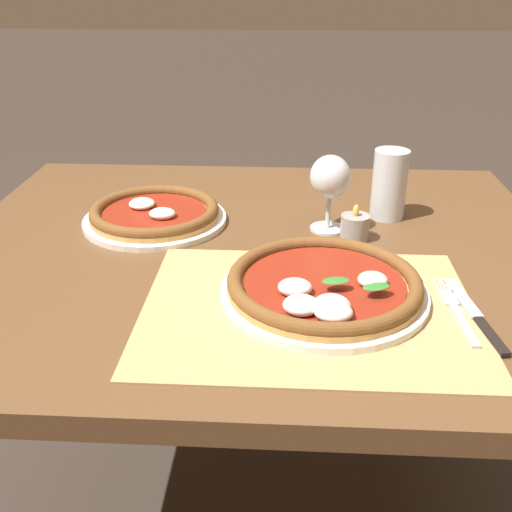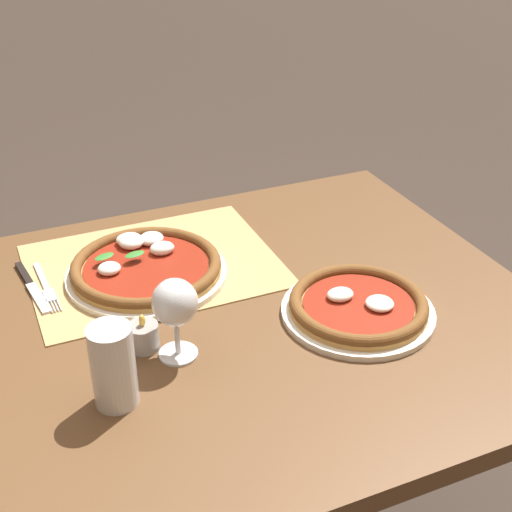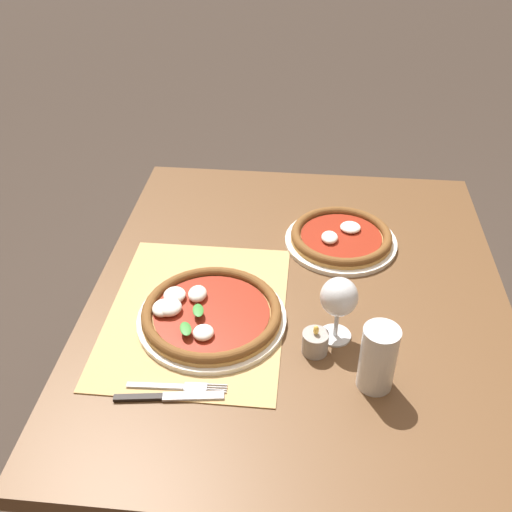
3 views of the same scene
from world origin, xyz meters
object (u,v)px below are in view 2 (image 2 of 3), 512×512
Objects in this scene: pint_glass at (113,368)px; votive_candle at (144,337)px; pizza_far at (358,306)px; wine_glass at (175,306)px; pizza_near at (146,267)px; knife at (32,287)px; fork at (46,287)px.

pint_glass reaches higher than votive_candle.
wine_glass is (0.36, -0.02, 0.09)m from pizza_far.
pizza_near is 0.23m from knife.
pizza_far is at bearing 148.50° from fork.
pint_glass is at bearing 6.92° from pizza_far.
pizza_near is at bearing -112.73° from pint_glass.
wine_glass is at bearing 85.82° from pizza_near.
wine_glass is 0.77× the size of fork.
wine_glass reaches higher than votive_candle.
votive_candle reaches higher than pizza_near.
knife is at bearing -78.93° from pint_glass.
fork is 0.03m from knife.
pizza_near is 2.16× the size of wine_glass.
wine_glass reaches higher than pizza_far.
pizza_near is 1.13× the size of pizza_far.
fork is at bearing -31.50° from pizza_far.
votive_candle reaches higher than knife.
fork is (0.54, -0.33, -0.01)m from pizza_far.
pint_glass is (0.48, 0.06, 0.05)m from pizza_far.
fork is at bearing -82.35° from pint_glass.
pint_glass is 0.41m from knife.
votive_candle is at bearing 116.06° from fork.
knife is (0.56, -0.34, -0.01)m from pizza_far.
wine_glass is 0.72× the size of knife.
wine_glass is 0.40m from knife.
pint_glass is 0.40m from fork.
knife is at bearing -60.63° from votive_candle.
wine_glass reaches higher than fork.
pizza_near reaches higher than knife.
wine_glass is 2.15× the size of votive_candle.
votive_candle is (-0.13, 0.27, 0.02)m from fork.
pizza_near is 0.45m from pizza_far.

